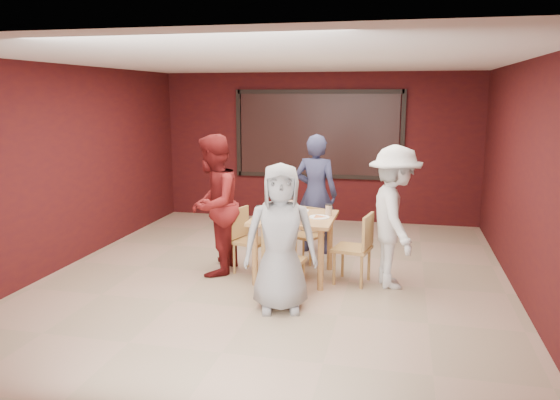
% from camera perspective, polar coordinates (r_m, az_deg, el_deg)
% --- Properties ---
extents(floor, '(7.00, 7.00, 0.00)m').
position_cam_1_polar(floor, '(7.34, -0.39, -8.00)').
color(floor, tan).
rests_on(floor, ground).
extents(window_blinds, '(3.00, 0.02, 1.50)m').
position_cam_1_polar(window_blinds, '(10.36, 3.98, 6.86)').
color(window_blinds, black).
extents(dining_table, '(1.05, 1.05, 0.98)m').
position_cam_1_polar(dining_table, '(7.14, 1.49, -2.54)').
color(dining_table, tan).
rests_on(dining_table, floor).
extents(chair_front, '(0.49, 0.49, 0.89)m').
position_cam_1_polar(chair_front, '(6.44, 0.28, -6.05)').
color(chair_front, '#BC8C49').
rests_on(chair_front, floor).
extents(chair_back, '(0.48, 0.48, 0.77)m').
position_cam_1_polar(chair_back, '(7.93, 3.08, -3.29)').
color(chair_back, '#BC8C49').
rests_on(chair_back, floor).
extents(chair_left, '(0.52, 0.52, 0.88)m').
position_cam_1_polar(chair_left, '(7.44, -3.49, -3.80)').
color(chair_left, '#BC8C49').
rests_on(chair_left, floor).
extents(chair_right, '(0.52, 0.52, 0.91)m').
position_cam_1_polar(chair_right, '(7.01, 8.17, -4.62)').
color(chair_right, '#BC8C49').
rests_on(chair_right, floor).
extents(diner_front, '(0.92, 0.71, 1.66)m').
position_cam_1_polar(diner_front, '(6.03, 0.05, -3.99)').
color(diner_front, '#979797').
rests_on(diner_front, floor).
extents(diner_back, '(0.71, 0.52, 1.81)m').
position_cam_1_polar(diner_back, '(8.28, 3.77, 0.64)').
color(diner_back, '#2C2E4E').
rests_on(diner_back, floor).
extents(diner_left, '(0.72, 0.92, 1.88)m').
position_cam_1_polar(diner_left, '(7.32, -6.99, -0.53)').
color(diner_left, maroon).
rests_on(diner_left, floor).
extents(diner_right, '(0.94, 1.28, 1.78)m').
position_cam_1_polar(diner_right, '(6.92, 11.84, -1.76)').
color(diner_right, silver).
rests_on(diner_right, floor).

